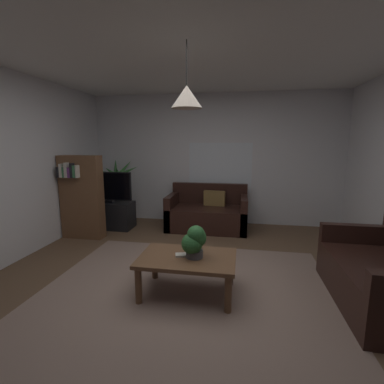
% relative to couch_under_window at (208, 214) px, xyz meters
% --- Properties ---
extents(floor, '(4.90, 5.52, 0.02)m').
position_rel_couch_under_window_xyz_m(floor, '(0.05, -2.29, -0.29)').
color(floor, brown).
rests_on(floor, ground).
extents(rug, '(3.18, 3.04, 0.01)m').
position_rel_couch_under_window_xyz_m(rug, '(0.05, -2.49, -0.27)').
color(rug, gray).
rests_on(rug, ground).
extents(wall_back, '(5.02, 0.06, 2.55)m').
position_rel_couch_under_window_xyz_m(wall_back, '(0.05, 0.50, 1.00)').
color(wall_back, silver).
rests_on(wall_back, ground).
extents(ceiling, '(4.90, 5.52, 0.02)m').
position_rel_couch_under_window_xyz_m(ceiling, '(0.05, -2.29, 2.28)').
color(ceiling, white).
extents(window_pane, '(1.24, 0.01, 0.97)m').
position_rel_couch_under_window_xyz_m(window_pane, '(0.18, 0.47, 0.84)').
color(window_pane, white).
extents(couch_under_window, '(1.47, 0.82, 0.82)m').
position_rel_couch_under_window_xyz_m(couch_under_window, '(0.00, 0.00, 0.00)').
color(couch_under_window, black).
rests_on(couch_under_window, ground).
extents(coffee_table, '(1.02, 0.66, 0.42)m').
position_rel_couch_under_window_xyz_m(coffee_table, '(0.07, -2.34, 0.08)').
color(coffee_table, brown).
rests_on(coffee_table, ground).
extents(book_on_table_0, '(0.14, 0.12, 0.02)m').
position_rel_couch_under_window_xyz_m(book_on_table_0, '(-0.00, -2.34, 0.15)').
color(book_on_table_0, beige).
rests_on(book_on_table_0, coffee_table).
extents(remote_on_table_0, '(0.09, 0.17, 0.02)m').
position_rel_couch_under_window_xyz_m(remote_on_table_0, '(0.16, -2.30, 0.15)').
color(remote_on_table_0, black).
rests_on(remote_on_table_0, coffee_table).
extents(potted_plant_on_table, '(0.26, 0.24, 0.35)m').
position_rel_couch_under_window_xyz_m(potted_plant_on_table, '(0.15, -2.36, 0.33)').
color(potted_plant_on_table, '#4C4C51').
rests_on(potted_plant_on_table, coffee_table).
extents(tv_stand, '(0.90, 0.44, 0.50)m').
position_rel_couch_under_window_xyz_m(tv_stand, '(-1.85, -0.28, -0.03)').
color(tv_stand, black).
rests_on(tv_stand, ground).
extents(tv, '(0.93, 0.16, 0.57)m').
position_rel_couch_under_window_xyz_m(tv, '(-1.85, -0.30, 0.52)').
color(tv, black).
rests_on(tv, tv_stand).
extents(potted_palm_corner, '(0.88, 0.79, 1.31)m').
position_rel_couch_under_window_xyz_m(potted_palm_corner, '(-1.84, 0.13, 0.30)').
color(potted_palm_corner, brown).
rests_on(potted_palm_corner, ground).
extents(bookshelf_corner, '(0.70, 0.31, 1.40)m').
position_rel_couch_under_window_xyz_m(bookshelf_corner, '(-2.03, -0.87, 0.44)').
color(bookshelf_corner, brown).
rests_on(bookshelf_corner, ground).
extents(pendant_lamp, '(0.30, 0.30, 0.62)m').
position_rel_couch_under_window_xyz_m(pendant_lamp, '(0.07, -2.34, 1.76)').
color(pendant_lamp, black).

